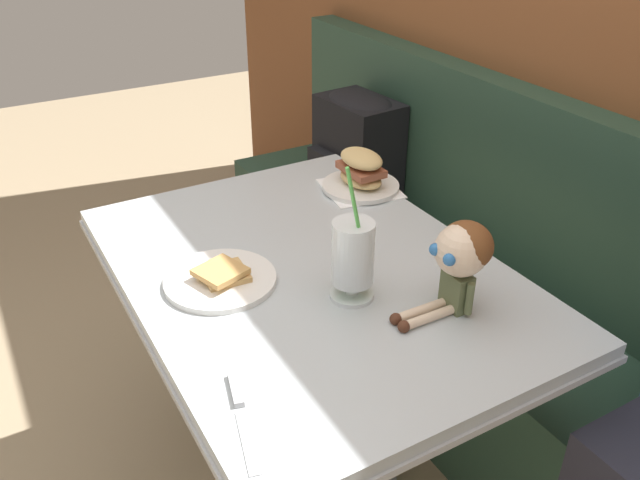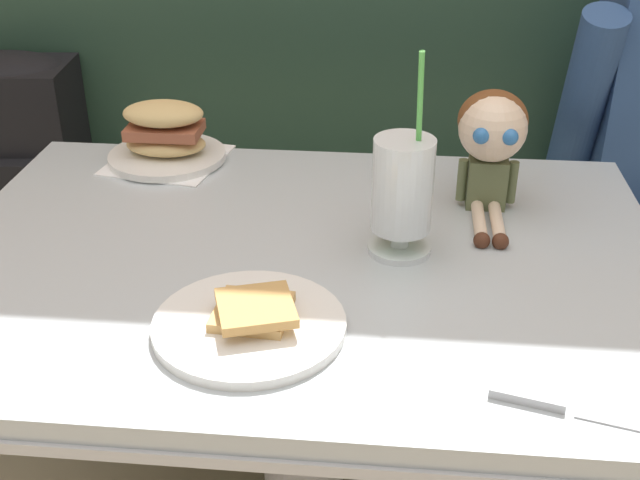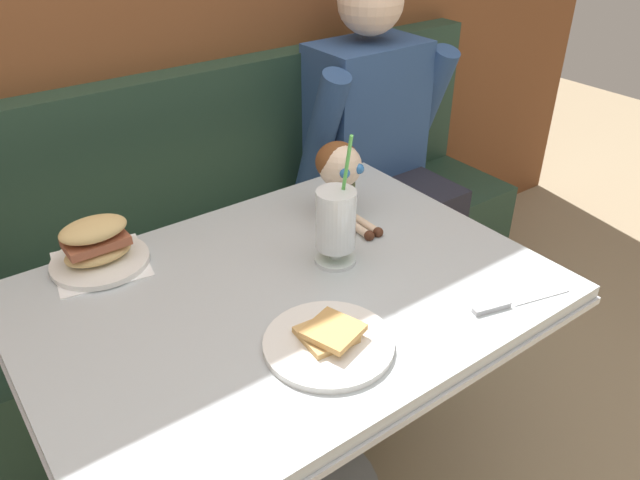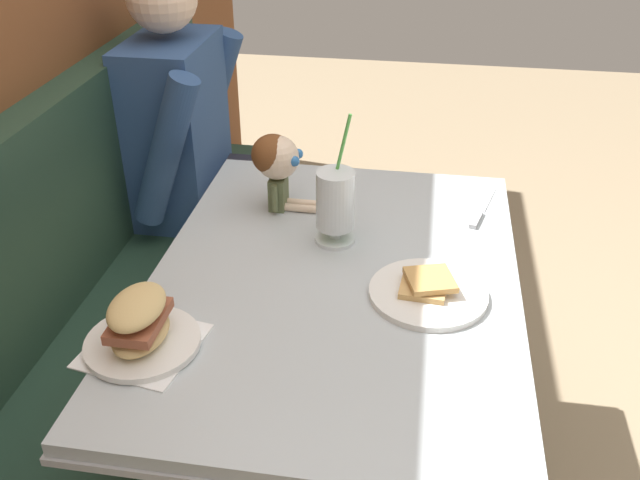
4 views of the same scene
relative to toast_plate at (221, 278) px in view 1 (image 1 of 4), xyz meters
The scene contains 9 objects.
wood_panel_wall 1.16m from the toast_plate, 87.79° to the left, with size 4.40×0.08×2.40m, color brown.
booth_bench 0.94m from the toast_plate, 87.15° to the left, with size 2.60×0.48×1.00m.
diner_table 0.29m from the toast_plate, 78.50° to the left, with size 1.11×0.81×0.74m.
toast_plate is the anchor object (origin of this frame).
milkshake_glass 0.31m from the toast_plate, 49.90° to the left, with size 0.10×0.10×0.31m.
sandwich_plate 0.59m from the toast_plate, 115.38° to the left, with size 0.23×0.23×0.12m.
butter_knife 0.39m from the toast_plate, 17.86° to the right, with size 0.23×0.08×0.01m.
seated_doll 0.52m from the toast_plate, 49.82° to the left, with size 0.11×0.22×0.20m.
backpack 1.07m from the toast_plate, 130.96° to the left, with size 0.32×0.27×0.41m.
Camera 1 is at (1.13, -0.44, 1.56)m, focal length 37.06 mm.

